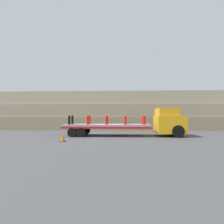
# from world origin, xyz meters

# --- Properties ---
(ground_plane) EXTENTS (120.00, 120.00, 0.00)m
(ground_plane) POSITION_xyz_m (0.00, 0.00, 0.00)
(ground_plane) COLOR #474749
(rock_cliff) EXTENTS (60.00, 3.30, 5.51)m
(rock_cliff) POSITION_xyz_m (0.00, 7.99, 2.75)
(rock_cliff) COLOR gray
(rock_cliff) RESTS_ON ground_plane
(truck_cab) EXTENTS (2.66, 2.72, 2.78)m
(truck_cab) POSITION_xyz_m (6.29, 0.00, 1.42)
(truck_cab) COLOR orange
(truck_cab) RESTS_ON ground_plane
(flatbed_trailer) EXTENTS (8.60, 2.68, 1.16)m
(flatbed_trailer) POSITION_xyz_m (-0.52, 0.00, 0.95)
(flatbed_trailer) COLOR gray
(flatbed_trailer) RESTS_ON ground_plane
(fire_hydrant_black_near_0) EXTENTS (0.30, 0.50, 0.89)m
(fire_hydrant_black_near_0) POSITION_xyz_m (-3.70, -0.57, 1.60)
(fire_hydrant_black_near_0) COLOR black
(fire_hydrant_black_near_0) RESTS_ON flatbed_trailer
(fire_hydrant_black_far_0) EXTENTS (0.30, 0.50, 0.89)m
(fire_hydrant_black_far_0) POSITION_xyz_m (-3.70, 0.57, 1.60)
(fire_hydrant_black_far_0) COLOR black
(fire_hydrant_black_far_0) RESTS_ON flatbed_trailer
(fire_hydrant_red_near_1) EXTENTS (0.30, 0.50, 0.89)m
(fire_hydrant_red_near_1) POSITION_xyz_m (-1.85, -0.57, 1.60)
(fire_hydrant_red_near_1) COLOR red
(fire_hydrant_red_near_1) RESTS_ON flatbed_trailer
(fire_hydrant_red_far_1) EXTENTS (0.30, 0.50, 0.89)m
(fire_hydrant_red_far_1) POSITION_xyz_m (-1.85, 0.57, 1.60)
(fire_hydrant_red_far_1) COLOR red
(fire_hydrant_red_far_1) RESTS_ON flatbed_trailer
(fire_hydrant_red_near_2) EXTENTS (0.30, 0.50, 0.89)m
(fire_hydrant_red_near_2) POSITION_xyz_m (0.00, -0.57, 1.60)
(fire_hydrant_red_near_2) COLOR red
(fire_hydrant_red_near_2) RESTS_ON flatbed_trailer
(fire_hydrant_red_far_2) EXTENTS (0.30, 0.50, 0.89)m
(fire_hydrant_red_far_2) POSITION_xyz_m (0.00, 0.57, 1.60)
(fire_hydrant_red_far_2) COLOR red
(fire_hydrant_red_far_2) RESTS_ON flatbed_trailer
(fire_hydrant_red_near_3) EXTENTS (0.30, 0.50, 0.89)m
(fire_hydrant_red_near_3) POSITION_xyz_m (1.85, -0.57, 1.60)
(fire_hydrant_red_near_3) COLOR red
(fire_hydrant_red_near_3) RESTS_ON flatbed_trailer
(fire_hydrant_red_far_3) EXTENTS (0.30, 0.50, 0.89)m
(fire_hydrant_red_far_3) POSITION_xyz_m (1.85, 0.57, 1.60)
(fire_hydrant_red_far_3) COLOR red
(fire_hydrant_red_far_3) RESTS_ON flatbed_trailer
(fire_hydrant_red_near_4) EXTENTS (0.30, 0.50, 0.89)m
(fire_hydrant_red_near_4) POSITION_xyz_m (3.70, -0.57, 1.60)
(fire_hydrant_red_near_4) COLOR red
(fire_hydrant_red_near_4) RESTS_ON flatbed_trailer
(fire_hydrant_red_far_4) EXTENTS (0.30, 0.50, 0.89)m
(fire_hydrant_red_far_4) POSITION_xyz_m (3.70, 0.57, 1.60)
(fire_hydrant_red_far_4) COLOR red
(fire_hydrant_red_far_4) RESTS_ON flatbed_trailer
(cargo_strap_rear) EXTENTS (0.05, 2.78, 0.01)m
(cargo_strap_rear) POSITION_xyz_m (-3.70, 0.00, 2.06)
(cargo_strap_rear) COLOR yellow
(cargo_strap_rear) RESTS_ON fire_hydrant_black_near_0
(cargo_strap_middle) EXTENTS (0.05, 2.78, 0.01)m
(cargo_strap_middle) POSITION_xyz_m (-1.85, 0.00, 2.06)
(cargo_strap_middle) COLOR yellow
(cargo_strap_middle) RESTS_ON fire_hydrant_red_near_1
(cargo_strap_front) EXTENTS (0.05, 2.78, 0.01)m
(cargo_strap_front) POSITION_xyz_m (0.00, 0.00, 2.06)
(cargo_strap_front) COLOR yellow
(cargo_strap_front) RESTS_ON fire_hydrant_red_near_2
(traffic_cone) EXTENTS (0.41, 0.41, 0.63)m
(traffic_cone) POSITION_xyz_m (-3.19, -4.01, 0.31)
(traffic_cone) COLOR black
(traffic_cone) RESTS_ON ground_plane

